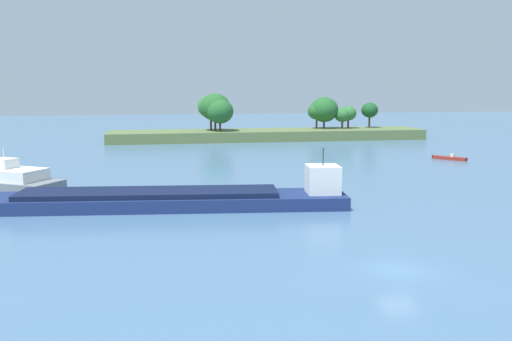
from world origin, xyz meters
TOP-DOWN VIEW (x-y plane):
  - ground_plane at (0.00, 0.00)m, footprint 400.00×400.00m
  - treeline_island at (8.70, 89.34)m, footprint 69.01×11.56m
  - cargo_barge at (-14.08, 22.13)m, footprint 36.45×9.71m
  - small_motorboat at (31.29, 50.96)m, footprint 4.30×4.85m

SIDE VIEW (x-z plane):
  - ground_plane at x=0.00m, z-range 0.00..0.00m
  - small_motorboat at x=31.29m, z-range -0.23..0.79m
  - cargo_barge at x=-14.08m, z-range -1.99..3.89m
  - treeline_island at x=8.70m, z-range -1.96..8.20m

